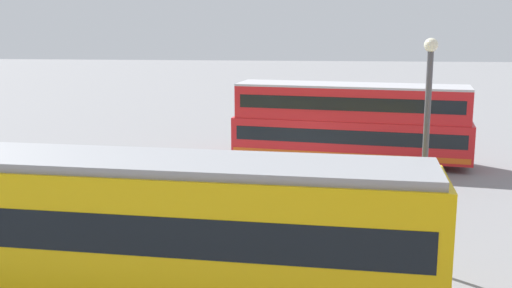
% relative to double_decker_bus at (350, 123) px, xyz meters
% --- Properties ---
extents(ground_plane, '(160.00, 160.00, 0.00)m').
position_rel_double_decker_bus_xyz_m(ground_plane, '(2.28, 3.79, -1.91)').
color(ground_plane, gray).
extents(double_decker_bus, '(11.23, 4.22, 3.72)m').
position_rel_double_decker_bus_xyz_m(double_decker_bus, '(0.00, 0.00, 0.00)').
color(double_decker_bus, red).
rests_on(double_decker_bus, ground).
extents(tram_yellow, '(15.57, 3.67, 3.53)m').
position_rel_double_decker_bus_xyz_m(tram_yellow, '(6.51, 15.38, -0.08)').
color(tram_yellow, '#E5B70C').
rests_on(tram_yellow, ground).
extents(pedestrian_near_railing, '(0.39, 0.39, 1.75)m').
position_rel_double_decker_bus_xyz_m(pedestrian_near_railing, '(7.48, 7.60, -0.90)').
color(pedestrian_near_railing, black).
rests_on(pedestrian_near_railing, ground).
extents(pedestrian_crossing, '(0.45, 0.45, 1.68)m').
position_rel_double_decker_bus_xyz_m(pedestrian_crossing, '(3.97, 10.08, -0.95)').
color(pedestrian_crossing, '#4C3F2D').
rests_on(pedestrian_crossing, ground).
extents(pedestrian_railing, '(7.75, 0.15, 1.08)m').
position_rel_double_decker_bus_xyz_m(pedestrian_railing, '(2.34, 8.61, -1.17)').
color(pedestrian_railing, gray).
rests_on(pedestrian_railing, ground).
extents(info_sign, '(1.02, 0.28, 2.47)m').
position_rel_double_decker_bus_xyz_m(info_sign, '(7.45, 9.46, -0.21)').
color(info_sign, slate).
rests_on(info_sign, ground).
extents(street_lamp, '(0.36, 0.36, 6.19)m').
position_rel_double_decker_bus_xyz_m(street_lamp, '(-1.23, 12.78, 1.75)').
color(street_lamp, '#4C4C51').
rests_on(street_lamp, ground).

